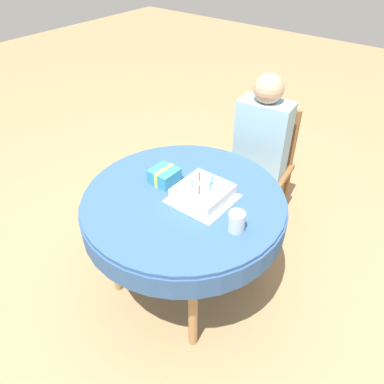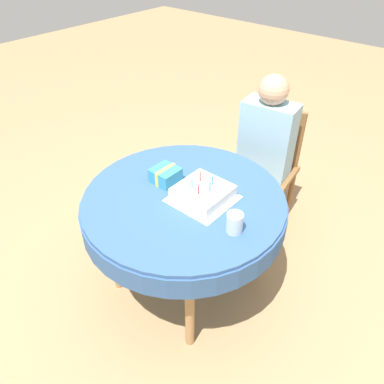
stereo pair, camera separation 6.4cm
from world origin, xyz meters
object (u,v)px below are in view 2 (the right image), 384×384
(birthday_cake, at_px, (203,193))
(gift_box, at_px, (166,175))
(chair, at_px, (267,164))
(drinking_glass, at_px, (235,223))
(person, at_px, (265,143))

(birthday_cake, distance_m, gift_box, 0.26)
(chair, height_order, gift_box, chair)
(gift_box, bearing_deg, birthday_cake, 2.52)
(gift_box, bearing_deg, drinking_glass, -8.79)
(person, height_order, gift_box, person)
(birthday_cake, bearing_deg, drinking_glass, -19.11)
(person, relative_size, drinking_glass, 11.00)
(birthday_cake, bearing_deg, gift_box, -177.48)
(drinking_glass, distance_m, gift_box, 0.54)
(chair, relative_size, drinking_glass, 8.27)
(birthday_cake, height_order, drinking_glass, birthday_cake)
(chair, distance_m, person, 0.23)
(person, bearing_deg, chair, 90.00)
(chair, relative_size, gift_box, 5.94)
(drinking_glass, bearing_deg, gift_box, 171.21)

